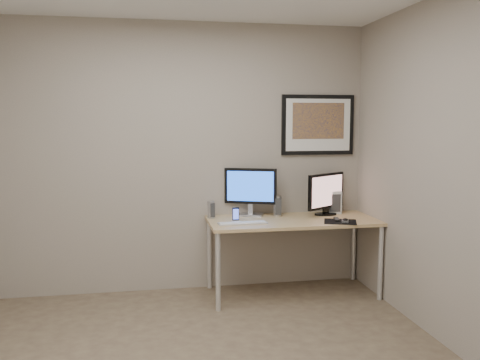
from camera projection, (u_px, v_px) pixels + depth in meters
The scene contains 13 objects.
room at pixel (196, 123), 3.66m from camera, with size 3.60×3.60×3.60m.
desk at pixel (292, 226), 4.83m from camera, with size 1.60×0.70×0.73m.
framed_art at pixel (318, 125), 5.11m from camera, with size 0.75×0.04×0.60m.
monitor_large at pixel (251, 189), 4.98m from camera, with size 0.49×0.24×0.47m.
monitor_tv at pixel (326, 193), 5.01m from camera, with size 0.46×0.32×0.42m.
speaker_left at pixel (211, 210), 4.87m from camera, with size 0.07×0.07×0.16m, color #B1B1B6.
speaker_right at pixel (277, 206), 4.99m from camera, with size 0.08×0.08×0.20m, color #B1B1B6.
phone_dock at pixel (236, 215), 4.67m from camera, with size 0.06×0.06×0.14m, color black.
keyboard at pixel (243, 223), 4.61m from camera, with size 0.45×0.12×0.02m, color silver.
mousepad at pixel (340, 222), 4.70m from camera, with size 0.29×0.26×0.00m, color black.
mouse at pixel (345, 220), 4.68m from camera, with size 0.06×0.10×0.03m, color black.
remote at pixel (337, 219), 4.77m from camera, with size 0.04×0.17×0.02m, color black.
fan_unit at pixel (333, 202), 5.13m from camera, with size 0.15×0.11×0.23m, color silver.
Camera 1 is at (-0.35, -3.23, 1.66)m, focal length 38.00 mm.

